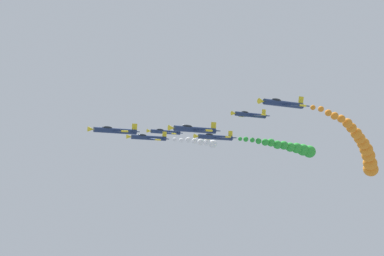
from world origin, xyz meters
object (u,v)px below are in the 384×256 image
(airplane_lead, at_px, (115,131))
(airplane_high_slot, at_px, (250,115))
(airplane_left_inner, at_px, (194,129))
(airplane_right_outer, at_px, (283,104))
(airplane_right_inner, at_px, (148,138))
(airplane_trailing, at_px, (165,132))
(airplane_left_outer, at_px, (215,137))

(airplane_lead, relative_size, airplane_high_slot, 1.00)
(airplane_high_slot, bearing_deg, airplane_left_inner, 119.60)
(airplane_lead, distance_m, airplane_right_outer, 34.28)
(airplane_left_inner, distance_m, airplane_right_inner, 23.85)
(airplane_lead, xyz_separation_m, airplane_trailing, (24.83, -22.75, 3.94))
(airplane_right_outer, xyz_separation_m, airplane_high_slot, (24.96, -10.93, 2.56))
(airplane_lead, xyz_separation_m, airplane_right_inner, (11.87, -12.32, 0.41))
(airplane_right_inner, bearing_deg, airplane_right_outer, -161.30)
(airplane_lead, xyz_separation_m, airplane_left_outer, (-0.04, -24.21, -0.04))
(airplane_lead, height_order, airplane_right_inner, airplane_right_inner)
(airplane_right_inner, relative_size, airplane_right_outer, 1.00)
(airplane_right_inner, distance_m, airplane_left_outer, 16.84)
(airplane_lead, relative_size, airplane_right_outer, 1.00)
(airplane_left_outer, xyz_separation_m, airplane_right_outer, (-23.75, -0.18, 3.83))
(airplane_left_inner, relative_size, airplane_right_inner, 1.00)
(airplane_left_outer, height_order, airplane_right_outer, airplane_right_outer)
(airplane_right_inner, distance_m, airplane_high_slot, 26.05)
(airplane_lead, distance_m, airplane_trailing, 33.91)
(airplane_right_inner, relative_size, airplane_high_slot, 1.00)
(airplane_left_inner, relative_size, airplane_right_outer, 1.00)
(airplane_right_inner, height_order, airplane_left_outer, airplane_right_inner)
(airplane_left_inner, bearing_deg, airplane_left_outer, -45.21)
(airplane_left_inner, xyz_separation_m, airplane_high_slot, (13.13, -23.11, 6.76))
(airplane_left_inner, height_order, airplane_right_outer, airplane_right_outer)
(airplane_lead, distance_m, airplane_left_inner, 17.10)
(airplane_right_outer, bearing_deg, airplane_left_inner, 45.84)
(airplane_lead, height_order, airplane_trailing, airplane_trailing)
(airplane_lead, height_order, airplane_high_slot, airplane_high_slot)
(airplane_left_inner, relative_size, airplane_trailing, 1.00)
(airplane_right_outer, height_order, airplane_trailing, airplane_trailing)
(airplane_left_inner, distance_m, airplane_high_slot, 27.42)
(airplane_right_outer, distance_m, airplane_high_slot, 27.36)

